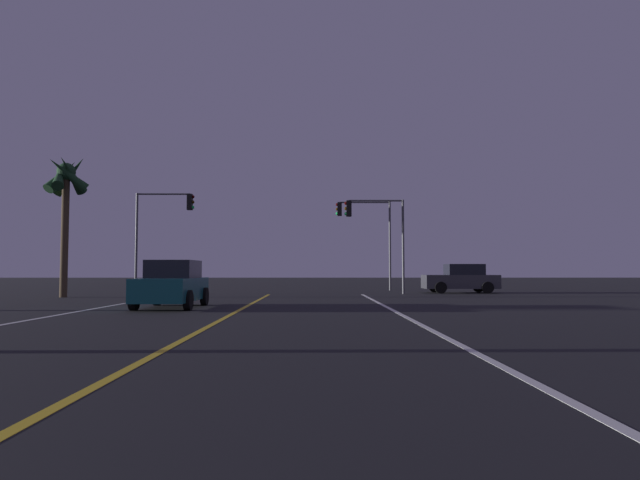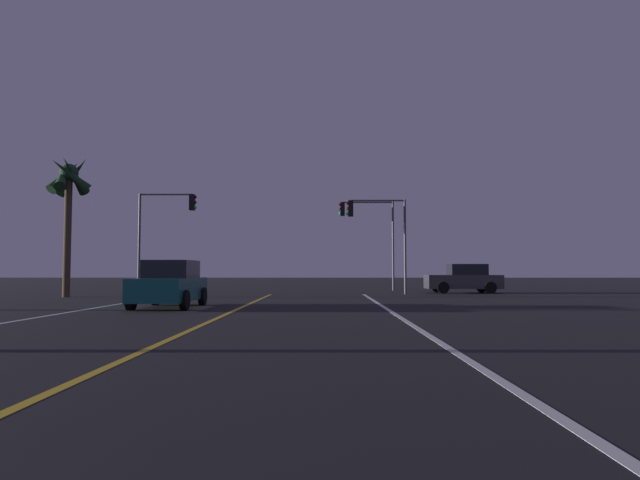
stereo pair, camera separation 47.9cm
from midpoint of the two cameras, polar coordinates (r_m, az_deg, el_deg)
The scene contains 8 objects.
lane_edge_right at distance 12.08m, azimuth 12.02°, elevation -9.41°, with size 0.16×37.79×0.01m, color silver.
lane_center_divider at distance 12.17m, azimuth -12.83°, elevation -9.36°, with size 0.16×37.79×0.01m, color gold.
car_crossing_side at distance 33.78m, azimuth 14.97°, elevation -3.89°, with size 4.30×2.02×1.70m.
car_oncoming at distance 20.67m, azimuth -14.53°, elevation -4.46°, with size 2.02×4.30×1.70m.
traffic_light_near_right at distance 31.43m, azimuth 6.25°, elevation 1.71°, with size 3.38×0.36×5.32m.
traffic_light_near_left at distance 32.50m, azimuth -15.11°, elevation 2.07°, with size 3.30×0.36×5.68m.
traffic_light_far_right at distance 36.92m, azimuth 5.29°, elevation 1.62°, with size 3.67×0.36×5.90m.
palm_tree_left_far at distance 30.67m, azimuth -24.02°, elevation 5.23°, with size 2.10×2.37×7.17m.
Camera 2 is at (3.02, 1.12, 1.35)m, focal length 31.13 mm.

